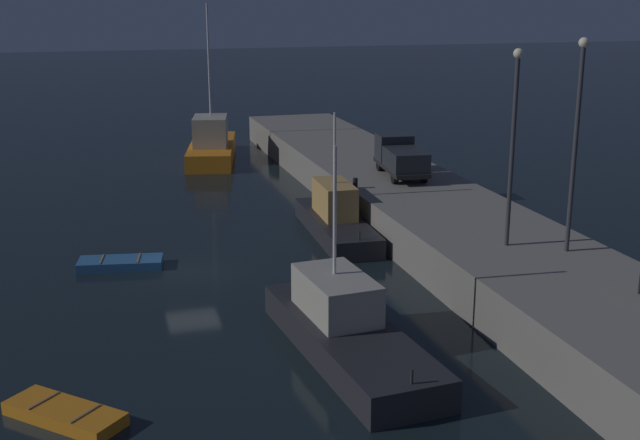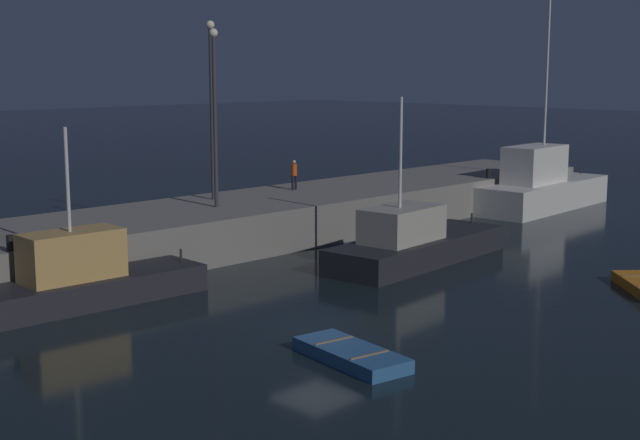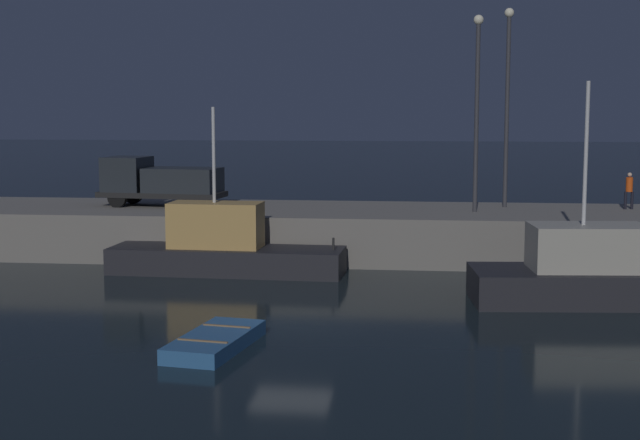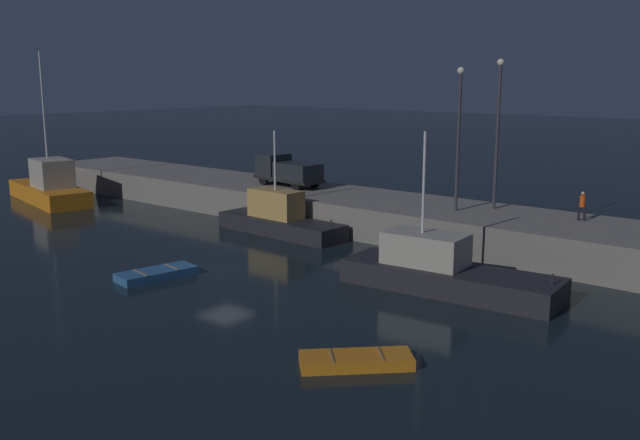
{
  "view_description": "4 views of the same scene",
  "coord_description": "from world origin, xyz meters",
  "px_view_note": "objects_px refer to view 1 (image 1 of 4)",
  "views": [
    {
      "loc": [
        37.94,
        -4.45,
        13.12
      ],
      "look_at": [
        0.9,
        6.25,
        2.39
      ],
      "focal_mm": 46.18,
      "sensor_mm": 36.0,
      "label": 1
    },
    {
      "loc": [
        -21.39,
        -21.37,
        8.97
      ],
      "look_at": [
        4.94,
        4.7,
        2.69
      ],
      "focal_mm": 50.68,
      "sensor_mm": 36.0,
      "label": 2
    },
    {
      "loc": [
        4.09,
        -28.14,
        6.79
      ],
      "look_at": [
        0.31,
        5.41,
        2.65
      ],
      "focal_mm": 51.64,
      "sensor_mm": 36.0,
      "label": 3
    },
    {
      "loc": [
        27.61,
        -25.01,
        10.27
      ],
      "look_at": [
        3.53,
        3.75,
        2.67
      ],
      "focal_mm": 39.85,
      "sensor_mm": 36.0,
      "label": 4
    }
  ],
  "objects_px": {
    "fishing_boat_orange": "(346,329)",
    "fishing_trawler_red": "(336,218)",
    "fishing_boat_blue": "(212,145)",
    "utility_truck": "(401,157)",
    "dinghy_orange_near": "(65,414)",
    "lamp_post_east": "(576,132)",
    "bollard_west": "(355,183)",
    "rowboat_white_mid": "(121,263)",
    "lamp_post_west": "(513,134)"
  },
  "relations": [
    {
      "from": "fishing_boat_orange",
      "to": "fishing_trawler_red",
      "type": "bearing_deg",
      "value": 164.24
    },
    {
      "from": "fishing_trawler_red",
      "to": "fishing_boat_blue",
      "type": "xyz_separation_m",
      "value": [
        -22.94,
        -3.36,
        0.25
      ]
    },
    {
      "from": "fishing_boat_blue",
      "to": "utility_truck",
      "type": "bearing_deg",
      "value": 25.3
    },
    {
      "from": "fishing_boat_blue",
      "to": "utility_truck",
      "type": "xyz_separation_m",
      "value": [
        18.66,
        8.82,
        2.1
      ]
    },
    {
      "from": "dinghy_orange_near",
      "to": "utility_truck",
      "type": "distance_m",
      "value": 29.39
    },
    {
      "from": "lamp_post_east",
      "to": "utility_truck",
      "type": "bearing_deg",
      "value": -175.01
    },
    {
      "from": "utility_truck",
      "to": "bollard_west",
      "type": "relative_size",
      "value": 9.94
    },
    {
      "from": "rowboat_white_mid",
      "to": "lamp_post_east",
      "type": "relative_size",
      "value": 0.46
    },
    {
      "from": "bollard_west",
      "to": "fishing_boat_blue",
      "type": "bearing_deg",
      "value": -166.38
    },
    {
      "from": "dinghy_orange_near",
      "to": "lamp_post_west",
      "type": "height_order",
      "value": "lamp_post_west"
    },
    {
      "from": "utility_truck",
      "to": "bollard_west",
      "type": "xyz_separation_m",
      "value": [
        2.39,
        -3.72,
        -0.89
      ]
    },
    {
      "from": "rowboat_white_mid",
      "to": "bollard_west",
      "type": "relative_size",
      "value": 6.99
    },
    {
      "from": "fishing_boat_orange",
      "to": "utility_truck",
      "type": "relative_size",
      "value": 1.8
    },
    {
      "from": "dinghy_orange_near",
      "to": "utility_truck",
      "type": "bearing_deg",
      "value": 137.36
    },
    {
      "from": "utility_truck",
      "to": "fishing_boat_orange",
      "type": "bearing_deg",
      "value": -26.78
    },
    {
      "from": "lamp_post_east",
      "to": "lamp_post_west",
      "type": "bearing_deg",
      "value": -125.36
    },
    {
      "from": "lamp_post_east",
      "to": "utility_truck",
      "type": "relative_size",
      "value": 1.51
    },
    {
      "from": "fishing_boat_blue",
      "to": "lamp_post_west",
      "type": "xyz_separation_m",
      "value": [
        33.4,
        8.12,
        5.92
      ]
    },
    {
      "from": "fishing_boat_blue",
      "to": "lamp_post_west",
      "type": "bearing_deg",
      "value": 13.67
    },
    {
      "from": "dinghy_orange_near",
      "to": "rowboat_white_mid",
      "type": "xyz_separation_m",
      "value": [
        -14.87,
        2.49,
        0.0
      ]
    },
    {
      "from": "lamp_post_west",
      "to": "lamp_post_east",
      "type": "relative_size",
      "value": 0.95
    },
    {
      "from": "rowboat_white_mid",
      "to": "utility_truck",
      "type": "bearing_deg",
      "value": 110.95
    },
    {
      "from": "fishing_boat_blue",
      "to": "bollard_west",
      "type": "xyz_separation_m",
      "value": [
        21.05,
        5.1,
        1.2
      ]
    },
    {
      "from": "fishing_boat_orange",
      "to": "rowboat_white_mid",
      "type": "bearing_deg",
      "value": -148.63
    },
    {
      "from": "rowboat_white_mid",
      "to": "lamp_post_east",
      "type": "distance_m",
      "value": 22.25
    },
    {
      "from": "fishing_trawler_red",
      "to": "utility_truck",
      "type": "bearing_deg",
      "value": 128.04
    },
    {
      "from": "fishing_trawler_red",
      "to": "rowboat_white_mid",
      "type": "distance_m",
      "value": 12.09
    },
    {
      "from": "lamp_post_west",
      "to": "lamp_post_east",
      "type": "bearing_deg",
      "value": 54.64
    },
    {
      "from": "fishing_boat_orange",
      "to": "lamp_post_east",
      "type": "relative_size",
      "value": 1.19
    },
    {
      "from": "fishing_boat_orange",
      "to": "fishing_boat_blue",
      "type": "bearing_deg",
      "value": 178.72
    },
    {
      "from": "lamp_post_west",
      "to": "utility_truck",
      "type": "distance_m",
      "value": 15.24
    },
    {
      "from": "lamp_post_east",
      "to": "bollard_west",
      "type": "distance_m",
      "value": 15.59
    },
    {
      "from": "lamp_post_west",
      "to": "lamp_post_east",
      "type": "distance_m",
      "value": 2.61
    },
    {
      "from": "bollard_west",
      "to": "fishing_trawler_red",
      "type": "bearing_deg",
      "value": -42.81
    },
    {
      "from": "lamp_post_west",
      "to": "bollard_west",
      "type": "distance_m",
      "value": 13.56
    },
    {
      "from": "lamp_post_east",
      "to": "utility_truck",
      "type": "distance_m",
      "value": 16.81
    },
    {
      "from": "dinghy_orange_near",
      "to": "lamp_post_west",
      "type": "distance_m",
      "value": 21.42
    },
    {
      "from": "rowboat_white_mid",
      "to": "bollard_west",
      "type": "xyz_separation_m",
      "value": [
        -4.23,
        13.58,
        2.23
      ]
    },
    {
      "from": "fishing_boat_orange",
      "to": "bollard_west",
      "type": "xyz_separation_m",
      "value": [
        -16.76,
        5.94,
        1.49
      ]
    },
    {
      "from": "fishing_boat_blue",
      "to": "lamp_post_east",
      "type": "relative_size",
      "value": 1.33
    },
    {
      "from": "utility_truck",
      "to": "fishing_trawler_red",
      "type": "bearing_deg",
      "value": -51.96
    },
    {
      "from": "fishing_trawler_red",
      "to": "fishing_boat_orange",
      "type": "height_order",
      "value": "fishing_boat_orange"
    },
    {
      "from": "lamp_post_east",
      "to": "bollard_west",
      "type": "xyz_separation_m",
      "value": [
        -13.85,
        -5.14,
        -4.98
      ]
    },
    {
      "from": "fishing_boat_blue",
      "to": "dinghy_orange_near",
      "type": "distance_m",
      "value": 41.64
    },
    {
      "from": "dinghy_orange_near",
      "to": "rowboat_white_mid",
      "type": "height_order",
      "value": "rowboat_white_mid"
    },
    {
      "from": "dinghy_orange_near",
      "to": "lamp_post_east",
      "type": "distance_m",
      "value": 23.01
    },
    {
      "from": "rowboat_white_mid",
      "to": "utility_truck",
      "type": "xyz_separation_m",
      "value": [
        -6.63,
        17.3,
        3.12
      ]
    },
    {
      "from": "fishing_trawler_red",
      "to": "utility_truck",
      "type": "xyz_separation_m",
      "value": [
        -4.28,
        5.47,
        2.35
      ]
    },
    {
      "from": "fishing_trawler_red",
      "to": "fishing_boat_blue",
      "type": "relative_size",
      "value": 0.8
    },
    {
      "from": "dinghy_orange_near",
      "to": "utility_truck",
      "type": "xyz_separation_m",
      "value": [
        -21.5,
        19.79,
        3.12
      ]
    }
  ]
}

